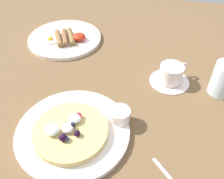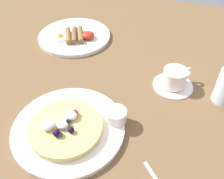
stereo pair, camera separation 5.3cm
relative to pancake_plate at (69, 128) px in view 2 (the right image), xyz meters
The scene contains 8 objects.
ground_plane 17.98cm from the pancake_plate, 68.88° to the left, with size 176.16×143.20×3.00cm, color brown.
pancake_plate is the anchor object (origin of this frame).
pancake_with_berries 2.19cm from the pancake_plate, 96.30° to the right, with size 18.31×18.31×3.81cm.
syrup_ramekin 12.51cm from the pancake_plate, 28.04° to the left, with size 5.45×5.45×3.31cm.
breakfast_plate 44.82cm from the pancake_plate, 112.37° to the left, with size 27.55×27.55×1.33cm, color white.
fried_breakfast 42.61cm from the pancake_plate, 111.24° to the left, with size 15.98×11.99×2.80cm.
coffee_saucer 34.01cm from the pancake_plate, 47.22° to the left, with size 12.18×12.18×0.63cm, color white.
coffee_cup 34.30cm from the pancake_plate, 47.20° to the left, with size 8.55×8.20×5.42cm.
Camera 2 is at (15.92, -50.15, 50.34)cm, focal length 39.20 mm.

